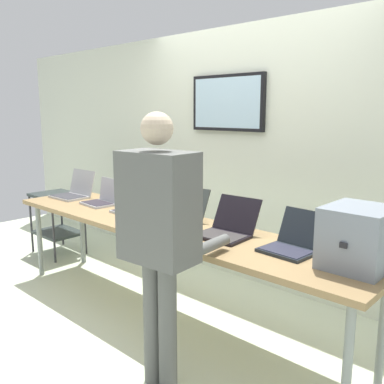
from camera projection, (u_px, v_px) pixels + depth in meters
name	position (u px, v px, depth m)	size (l,w,h in m)	color
ground	(167.00, 318.00, 3.47)	(8.00, 8.00, 0.04)	beige
back_wall	(250.00, 155.00, 4.05)	(8.00, 0.11, 2.45)	silver
workbench	(165.00, 229.00, 3.33)	(3.40, 0.70, 0.79)	#997A4D
equipment_box	(358.00, 237.00, 2.36)	(0.34, 0.40, 0.35)	gray
laptop_station_0	(74.00, 191.00, 4.34)	(0.38, 0.35, 0.27)	#B1B1B4
laptop_station_1	(102.00, 198.00, 4.01)	(0.33, 0.29, 0.24)	#AEAEB7
laptop_station_2	(137.00, 206.00, 3.68)	(0.34, 0.34, 0.22)	#AAB2BA
laptop_station_3	(179.00, 215.00, 3.34)	(0.39, 0.40, 0.26)	#363C39
laptop_station_4	(227.00, 228.00, 2.99)	(0.37, 0.41, 0.26)	black
laptop_station_5	(293.00, 242.00, 2.66)	(0.33, 0.36, 0.24)	#1E252C
person	(160.00, 227.00, 2.43)	(0.47, 0.61, 1.65)	#5F615E
storage_cart	(57.00, 214.00, 4.94)	(0.56, 0.44, 0.72)	#2A3232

